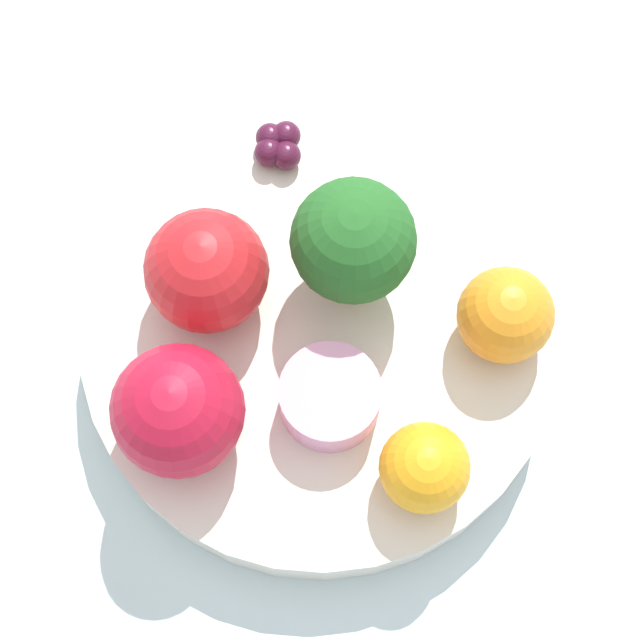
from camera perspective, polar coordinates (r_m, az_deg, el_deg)
The scene contains 10 objects.
ground_plane at distance 0.58m, azimuth 0.00°, elevation -2.15°, with size 6.00×6.00×0.00m, color gray.
table_surface at distance 0.57m, azimuth 0.00°, elevation -1.86°, with size 1.20×1.20×0.02m.
bowl at distance 0.55m, azimuth 0.00°, elevation -0.97°, with size 0.24×0.24×0.04m.
broccoli at distance 0.50m, azimuth 1.78°, elevation 4.18°, with size 0.06×0.06×0.07m.
apple_red at distance 0.49m, azimuth -7.59°, elevation -4.82°, with size 0.06×0.06×0.06m.
apple_green at distance 0.51m, azimuth -6.07°, elevation 2.62°, with size 0.06×0.06×0.06m.
orange_front at distance 0.49m, azimuth 5.60°, elevation -7.85°, with size 0.04×0.04×0.04m.
orange_back at distance 0.52m, azimuth 9.86°, elevation 0.26°, with size 0.05×0.05×0.05m.
grape_cluster at distance 0.56m, azimuth -2.26°, elevation 9.30°, with size 0.03×0.03×0.02m.
small_cup at distance 0.51m, azimuth 0.53°, elevation -4.15°, with size 0.05×0.05×0.02m.
Camera 1 is at (0.12, 0.12, 0.56)m, focal length 60.00 mm.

